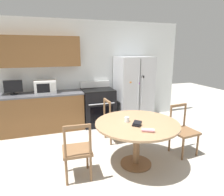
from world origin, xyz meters
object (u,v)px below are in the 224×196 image
at_px(refrigerator, 133,90).
at_px(microwave, 45,87).
at_px(dining_chair_right, 183,131).
at_px(candle_glass, 127,120).
at_px(dining_chair_left, 77,151).
at_px(oven_range, 98,107).
at_px(dining_chair_far, 114,121).
at_px(wallet, 137,124).
at_px(countertop_tv, 13,87).

height_order(refrigerator, microwave, refrigerator).
height_order(dining_chair_right, candle_glass, dining_chair_right).
bearing_deg(dining_chair_left, candle_glass, 12.26).
xyz_separation_m(oven_range, dining_chair_far, (0.08, -1.04, -0.03)).
distance_m(dining_chair_far, wallet, 1.15).
relative_size(dining_chair_left, wallet, 5.17).
bearing_deg(dining_chair_right, microwave, -46.50).
bearing_deg(candle_glass, microwave, 121.46).
height_order(countertop_tv, dining_chair_left, countertop_tv).
bearing_deg(dining_chair_far, refrigerator, 135.93).
relative_size(microwave, countertop_tv, 1.24).
relative_size(refrigerator, wallet, 9.80).
relative_size(microwave, wallet, 2.73).
bearing_deg(microwave, candle_glass, -58.54).
xyz_separation_m(refrigerator, dining_chair_far, (-0.87, -0.98, -0.42)).
xyz_separation_m(microwave, candle_glass, (1.22, -1.99, -0.27)).
xyz_separation_m(microwave, dining_chair_far, (1.31, -1.09, -0.61)).
relative_size(dining_chair_far, dining_chair_right, 1.00).
xyz_separation_m(candle_glass, wallet, (0.08, -0.21, -0.01)).
xyz_separation_m(oven_range, dining_chair_left, (-0.86, -2.07, -0.03)).
bearing_deg(microwave, oven_range, -2.38).
distance_m(candle_glass, wallet, 0.22).
relative_size(refrigerator, oven_range, 1.58).
height_order(oven_range, countertop_tv, countertop_tv).
distance_m(refrigerator, dining_chair_far, 1.38).
bearing_deg(dining_chair_far, wallet, -3.42).
distance_m(dining_chair_far, dining_chair_left, 1.39).
height_order(oven_range, dining_chair_right, oven_range).
bearing_deg(refrigerator, dining_chair_far, -131.48).
height_order(dining_chair_right, wallet, dining_chair_right).
distance_m(oven_range, dining_chair_far, 1.04).
height_order(refrigerator, dining_chair_right, refrigerator).
distance_m(countertop_tv, dining_chair_left, 2.47).
relative_size(countertop_tv, dining_chair_right, 0.43).
bearing_deg(microwave, dining_chair_left, -79.87).
relative_size(oven_range, wallet, 6.19).
distance_m(dining_chair_right, wallet, 1.11).
xyz_separation_m(refrigerator, dining_chair_left, (-1.80, -2.01, -0.42)).
bearing_deg(wallet, countertop_tv, 131.67).
bearing_deg(dining_chair_right, refrigerator, -91.46).
bearing_deg(microwave, refrigerator, -2.88).
xyz_separation_m(dining_chair_far, dining_chair_right, (1.02, -0.90, 0.00)).
height_order(refrigerator, candle_glass, refrigerator).
bearing_deg(dining_chair_far, dining_chair_left, -44.86).
bearing_deg(oven_range, candle_glass, -90.70).
height_order(microwave, countertop_tv, countertop_tv).
bearing_deg(dining_chair_far, countertop_tv, -121.85).
relative_size(dining_chair_far, dining_chair_left, 1.00).
height_order(refrigerator, oven_range, refrigerator).
bearing_deg(oven_range, dining_chair_far, -85.87).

